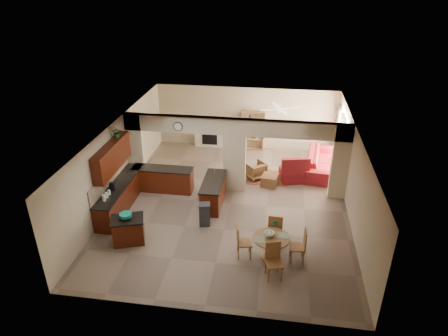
# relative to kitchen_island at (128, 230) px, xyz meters

# --- Properties ---
(floor) EXTENTS (10.00, 10.00, 0.00)m
(floor) POSITION_rel_kitchen_island_xyz_m (2.75, 2.61, -0.42)
(floor) COLOR #7D6A57
(floor) RESTS_ON ground
(ceiling) EXTENTS (10.00, 10.00, 0.00)m
(ceiling) POSITION_rel_kitchen_island_xyz_m (2.75, 2.61, 2.38)
(ceiling) COLOR white
(ceiling) RESTS_ON wall_back
(wall_back) EXTENTS (8.00, 0.00, 8.00)m
(wall_back) POSITION_rel_kitchen_island_xyz_m (2.75, 7.61, 0.98)
(wall_back) COLOR beige
(wall_back) RESTS_ON floor
(wall_front) EXTENTS (8.00, 0.00, 8.00)m
(wall_front) POSITION_rel_kitchen_island_xyz_m (2.75, -2.39, 0.98)
(wall_front) COLOR beige
(wall_front) RESTS_ON floor
(wall_left) EXTENTS (0.00, 10.00, 10.00)m
(wall_left) POSITION_rel_kitchen_island_xyz_m (-1.25, 2.61, 0.98)
(wall_left) COLOR beige
(wall_left) RESTS_ON floor
(wall_right) EXTENTS (0.00, 10.00, 10.00)m
(wall_right) POSITION_rel_kitchen_island_xyz_m (6.75, 2.61, 0.98)
(wall_right) COLOR beige
(wall_right) RESTS_ON floor
(partition_left_pier) EXTENTS (0.60, 0.25, 2.80)m
(partition_left_pier) POSITION_rel_kitchen_island_xyz_m (-0.95, 3.61, 0.98)
(partition_left_pier) COLOR beige
(partition_left_pier) RESTS_ON floor
(partition_center_pier) EXTENTS (0.80, 0.25, 2.20)m
(partition_center_pier) POSITION_rel_kitchen_island_xyz_m (2.75, 3.61, 0.68)
(partition_center_pier) COLOR beige
(partition_center_pier) RESTS_ON floor
(partition_right_pier) EXTENTS (0.60, 0.25, 2.80)m
(partition_right_pier) POSITION_rel_kitchen_island_xyz_m (6.45, 3.61, 0.98)
(partition_right_pier) COLOR beige
(partition_right_pier) RESTS_ON floor
(partition_header) EXTENTS (8.00, 0.25, 0.60)m
(partition_header) POSITION_rel_kitchen_island_xyz_m (2.75, 3.61, 2.08)
(partition_header) COLOR beige
(partition_header) RESTS_ON partition_center_pier
(kitchen_counter) EXTENTS (2.52, 3.29, 1.48)m
(kitchen_counter) POSITION_rel_kitchen_island_xyz_m (-0.51, 2.36, 0.05)
(kitchen_counter) COLOR #3E0B07
(kitchen_counter) RESTS_ON floor
(upper_cabinets) EXTENTS (0.35, 2.40, 0.90)m
(upper_cabinets) POSITION_rel_kitchen_island_xyz_m (-1.07, 1.81, 1.50)
(upper_cabinets) COLOR #3E0B07
(upper_cabinets) RESTS_ON wall_left
(peninsula) EXTENTS (0.70, 1.85, 0.91)m
(peninsula) POSITION_rel_kitchen_island_xyz_m (2.15, 2.50, 0.04)
(peninsula) COLOR #3E0B07
(peninsula) RESTS_ON floor
(wall_clock) EXTENTS (0.34, 0.03, 0.34)m
(wall_clock) POSITION_rel_kitchen_island_xyz_m (0.75, 3.46, 2.03)
(wall_clock) COLOR #4B2D19
(wall_clock) RESTS_ON partition_header
(rug) EXTENTS (1.60, 1.30, 0.01)m
(rug) POSITION_rel_kitchen_island_xyz_m (3.95, 4.71, -0.41)
(rug) COLOR brown
(rug) RESTS_ON floor
(fireplace) EXTENTS (1.60, 0.35, 1.20)m
(fireplace) POSITION_rel_kitchen_island_xyz_m (1.15, 7.44, 0.20)
(fireplace) COLOR beige
(fireplace) RESTS_ON floor
(shelving_unit) EXTENTS (1.00, 0.32, 1.80)m
(shelving_unit) POSITION_rel_kitchen_island_xyz_m (3.10, 7.43, 0.48)
(shelving_unit) COLOR olive
(shelving_unit) RESTS_ON floor
(window_a) EXTENTS (0.02, 0.90, 1.90)m
(window_a) POSITION_rel_kitchen_island_xyz_m (6.72, 4.91, 0.78)
(window_a) COLOR white
(window_a) RESTS_ON wall_right
(window_b) EXTENTS (0.02, 0.90, 1.90)m
(window_b) POSITION_rel_kitchen_island_xyz_m (6.72, 6.61, 0.78)
(window_b) COLOR white
(window_b) RESTS_ON wall_right
(glazed_door) EXTENTS (0.02, 0.70, 2.10)m
(glazed_door) POSITION_rel_kitchen_island_xyz_m (6.72, 5.76, 0.63)
(glazed_door) COLOR white
(glazed_door) RESTS_ON wall_right
(drape_a_left) EXTENTS (0.10, 0.28, 2.30)m
(drape_a_left) POSITION_rel_kitchen_island_xyz_m (6.68, 4.31, 0.78)
(drape_a_left) COLOR #41221A
(drape_a_left) RESTS_ON wall_right
(drape_a_right) EXTENTS (0.10, 0.28, 2.30)m
(drape_a_right) POSITION_rel_kitchen_island_xyz_m (6.68, 5.51, 0.78)
(drape_a_right) COLOR #41221A
(drape_a_right) RESTS_ON wall_right
(drape_b_left) EXTENTS (0.10, 0.28, 2.30)m
(drape_b_left) POSITION_rel_kitchen_island_xyz_m (6.68, 6.01, 0.78)
(drape_b_left) COLOR #41221A
(drape_b_left) RESTS_ON wall_right
(drape_b_right) EXTENTS (0.10, 0.28, 2.30)m
(drape_b_right) POSITION_rel_kitchen_island_xyz_m (6.68, 7.21, 0.78)
(drape_b_right) COLOR #41221A
(drape_b_right) RESTS_ON wall_right
(ceiling_fan) EXTENTS (1.00, 1.00, 0.10)m
(ceiling_fan) POSITION_rel_kitchen_island_xyz_m (4.25, 5.61, 2.14)
(ceiling_fan) COLOR white
(ceiling_fan) RESTS_ON ceiling
(kitchen_island) EXTENTS (1.12, 0.95, 0.82)m
(kitchen_island) POSITION_rel_kitchen_island_xyz_m (0.00, 0.00, 0.00)
(kitchen_island) COLOR #3E0B07
(kitchen_island) RESTS_ON floor
(teal_bowl) EXTENTS (0.36, 0.36, 0.17)m
(teal_bowl) POSITION_rel_kitchen_island_xyz_m (-0.03, 0.00, 0.49)
(teal_bowl) COLOR #13846E
(teal_bowl) RESTS_ON kitchen_island
(trash_can) EXTENTS (0.39, 0.35, 0.72)m
(trash_can) POSITION_rel_kitchen_island_xyz_m (2.09, 1.19, -0.05)
(trash_can) COLOR #2B2B2D
(trash_can) RESTS_ON floor
(dining_table) EXTENTS (1.03, 1.03, 0.71)m
(dining_table) POSITION_rel_kitchen_island_xyz_m (4.26, -0.14, 0.06)
(dining_table) COLOR olive
(dining_table) RESTS_ON floor
(fruit_bowl) EXTENTS (0.28, 0.28, 0.15)m
(fruit_bowl) POSITION_rel_kitchen_island_xyz_m (4.19, -0.09, 0.36)
(fruit_bowl) COLOR #74A323
(fruit_bowl) RESTS_ON dining_table
(sofa) EXTENTS (2.91, 1.41, 0.82)m
(sofa) POSITION_rel_kitchen_island_xyz_m (6.05, 5.65, -0.01)
(sofa) COLOR maroon
(sofa) RESTS_ON floor
(chaise) EXTENTS (1.26, 1.11, 0.43)m
(chaise) POSITION_rel_kitchen_island_xyz_m (4.98, 4.72, -0.20)
(chaise) COLOR maroon
(chaise) RESTS_ON floor
(armchair) EXTENTS (0.97, 0.98, 0.64)m
(armchair) POSITION_rel_kitchen_island_xyz_m (3.46, 4.68, -0.09)
(armchair) COLOR maroon
(armchair) RESTS_ON floor
(ottoman) EXTENTS (0.69, 0.69, 0.42)m
(ottoman) POSITION_rel_kitchen_island_xyz_m (4.04, 4.11, -0.20)
(ottoman) COLOR maroon
(ottoman) RESTS_ON floor
(plant) EXTENTS (0.38, 0.35, 0.34)m
(plant) POSITION_rel_kitchen_island_xyz_m (-1.07, 2.40, 2.13)
(plant) COLOR #144913
(plant) RESTS_ON upper_cabinets
(chair_north) EXTENTS (0.45, 0.45, 1.02)m
(chair_north) POSITION_rel_kitchen_island_xyz_m (4.35, 0.55, 0.14)
(chair_north) COLOR olive
(chair_north) RESTS_ON floor
(chair_east) EXTENTS (0.44, 0.44, 1.02)m
(chair_east) POSITION_rel_kitchen_island_xyz_m (5.08, -0.13, 0.14)
(chair_east) COLOR olive
(chair_east) RESTS_ON floor
(chair_south) EXTENTS (0.52, 0.52, 1.02)m
(chair_south) POSITION_rel_kitchen_island_xyz_m (4.35, -0.85, 0.14)
(chair_south) COLOR olive
(chair_south) RESTS_ON floor
(chair_west) EXTENTS (0.49, 0.49, 1.02)m
(chair_west) POSITION_rel_kitchen_island_xyz_m (3.42, -0.17, 0.14)
(chair_west) COLOR olive
(chair_west) RESTS_ON floor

